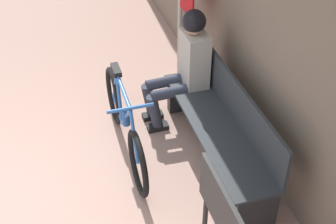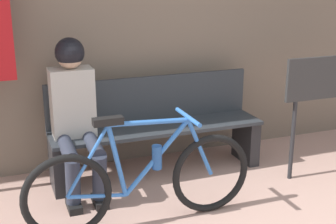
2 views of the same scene
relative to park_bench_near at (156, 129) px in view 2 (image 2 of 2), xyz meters
name	(u,v)px [view 2 (image 2 of 2)]	position (x,y,z in m)	size (l,w,h in m)	color
park_bench_near	(156,129)	(0.00, 0.00, 0.00)	(1.85, 0.42, 0.85)	#2D3338
bicycle	(143,180)	(-0.38, -0.82, -0.07)	(1.66, 0.40, 0.82)	black
person_seated	(75,107)	(-0.71, -0.12, 0.30)	(0.34, 0.64, 1.24)	#2D3342
signboard	(336,85)	(1.44, -0.55, 0.39)	(1.00, 0.04, 1.05)	#232326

